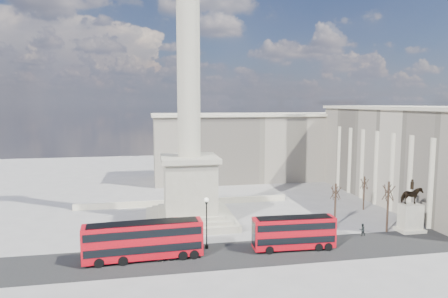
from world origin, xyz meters
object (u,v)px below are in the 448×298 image
red_bus_c (294,233)px  victorian_lamp (207,219)px  pedestrian_walking (332,224)px  pedestrian_crossing (306,226)px  nelsons_column (189,143)px  red_bus_b (156,239)px  pedestrian_standing (362,230)px  equestrian_statue (410,214)px  red_bus_a (133,241)px

red_bus_c → victorian_lamp: (-11.28, 2.51, 1.77)m
pedestrian_walking → pedestrian_crossing: 4.21m
nelsons_column → victorian_lamp: 15.14m
pedestrian_walking → pedestrian_crossing: pedestrian_walking is taller
red_bus_b → pedestrian_standing: bearing=3.3°
red_bus_b → equestrian_statue: (37.82, 3.57, 0.26)m
pedestrian_walking → pedestrian_crossing: size_ratio=1.06×
red_bus_a → red_bus_c: 20.76m
equestrian_statue → pedestrian_standing: (-8.14, -0.52, -1.83)m
red_bus_b → red_bus_c: bearing=-3.4°
nelsons_column → pedestrian_walking: 25.38m
red_bus_b → pedestrian_crossing: (22.32, 6.13, -1.61)m
nelsons_column → red_bus_a: size_ratio=4.21×
red_bus_b → pedestrian_standing: (29.68, 3.05, -1.57)m
victorian_lamp → pedestrian_walking: size_ratio=3.70×
red_bus_b → victorian_lamp: 7.26m
red_bus_b → victorian_lamp: (6.71, 2.27, 1.59)m
red_bus_a → victorian_lamp: size_ratio=1.71×
equestrian_statue → pedestrian_walking: 11.72m
victorian_lamp → pedestrian_standing: victorian_lamp is taller
equestrian_statue → pedestrian_walking: bearing=167.1°
equestrian_statue → pedestrian_standing: 8.36m
pedestrian_crossing → red_bus_b: bearing=50.8°
red_bus_b → red_bus_c: size_ratio=1.08×
pedestrian_crossing → pedestrian_standing: bearing=-167.3°
equestrian_statue → pedestrian_walking: size_ratio=4.26×
pedestrian_walking → red_bus_b: bearing=167.0°
pedestrian_standing → victorian_lamp: bearing=2.7°
pedestrian_crossing → equestrian_statue: bearing=-154.0°
nelsons_column → victorian_lamp: nelsons_column is taller
equestrian_statue → pedestrian_crossing: (-15.49, 2.56, -1.87)m
pedestrian_standing → red_bus_a: bearing=6.2°
nelsons_column → equestrian_statue: size_ratio=6.26×
nelsons_column → pedestrian_standing: 29.11m
red_bus_c → equestrian_statue: size_ratio=1.37×
equestrian_statue → nelsons_column: bearing=161.1°
red_bus_a → pedestrian_walking: 30.00m
red_bus_a → pedestrian_crossing: 25.90m
victorian_lamp → pedestrian_crossing: size_ratio=3.94×
red_bus_c → nelsons_column: bearing=132.0°
nelsons_column → red_bus_c: (12.21, -14.76, -10.62)m
red_bus_c → victorian_lamp: bearing=169.8°
nelsons_column → equestrian_statue: nelsons_column is taller
victorian_lamp → pedestrian_walking: 20.44m
victorian_lamp → pedestrian_standing: size_ratio=3.78×
red_bus_a → equestrian_statue: bearing=0.8°
red_bus_c → pedestrian_crossing: (4.34, 6.37, -1.42)m
red_bus_a → nelsons_column: bearing=55.3°
nelsons_column → pedestrian_crossing: (16.55, -8.39, -12.04)m
red_bus_b → pedestrian_crossing: 23.21m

